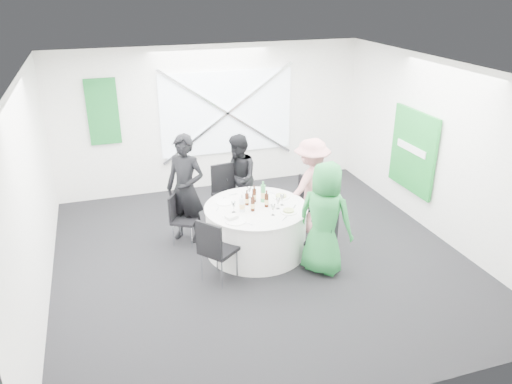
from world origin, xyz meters
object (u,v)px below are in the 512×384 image
object	(u,v)px
chair_back_right	(303,201)
clear_water_bottle	(242,205)
person_woman_pink	(311,186)
chair_front_left	(215,246)
person_man_back_left	(186,189)
person_man_back	(238,178)
green_water_bottle	(263,194)
banquet_table	(256,229)
chair_back_left	(180,215)
chair_front_right	(326,237)
chair_back	(226,189)
person_woman_green	(325,219)

from	to	relation	value
chair_back_right	clear_water_bottle	distance (m)	1.34
chair_back_right	person_woman_pink	bearing A→B (deg)	63.58
person_woman_pink	chair_front_left	bearing A→B (deg)	8.23
person_man_back_left	person_man_back	bearing A→B (deg)	63.45
chair_back_right	person_man_back_left	xyz separation A→B (m)	(-1.87, 0.30, 0.34)
green_water_bottle	clear_water_bottle	distance (m)	0.46
banquet_table	chair_back_left	size ratio (longest dim) A/B	1.90
person_man_back	green_water_bottle	world-z (taller)	person_man_back
chair_front_right	chair_front_left	size ratio (longest dim) A/B	0.88
clear_water_bottle	chair_front_left	bearing A→B (deg)	-134.89
chair_back_left	person_man_back	size ratio (longest dim) A/B	0.54
chair_back_left	chair_back_right	world-z (taller)	chair_back_right
chair_back	chair_front_right	xyz separation A→B (m)	(0.97, -1.91, -0.10)
chair_front_right	person_man_back	xyz separation A→B (m)	(-0.75, 1.95, 0.26)
chair_front_left	chair_back_right	bearing A→B (deg)	-97.34
green_water_bottle	banquet_table	bearing A→B (deg)	-138.61
person_man_back_left	person_woman_pink	distance (m)	2.03
chair_front_right	person_woman_green	distance (m)	0.35
green_water_bottle	chair_back	bearing A→B (deg)	107.38
banquet_table	chair_back	distance (m)	1.19
chair_back	person_woman_green	bearing A→B (deg)	-73.03
chair_back	green_water_bottle	distance (m)	1.10
chair_front_right	person_woman_pink	xyz separation A→B (m)	(0.27, 1.17, 0.30)
chair_back_right	banquet_table	bearing A→B (deg)	-90.00
banquet_table	person_woman_green	distance (m)	1.19
chair_back_right	green_water_bottle	world-z (taller)	green_water_bottle
banquet_table	person_man_back	world-z (taller)	person_man_back
chair_back	chair_back_left	bearing A→B (deg)	-157.33
person_woman_pink	person_man_back	bearing A→B (deg)	-58.64
chair_back	chair_front_left	bearing A→B (deg)	-117.37
chair_back_right	clear_water_bottle	world-z (taller)	clear_water_bottle
person_man_back_left	chair_front_left	bearing A→B (deg)	-46.58
chair_back	person_woman_green	world-z (taller)	person_woman_green
person_woman_green	person_woman_pink	bearing A→B (deg)	-57.98
person_man_back_left	banquet_table	bearing A→B (deg)	0.00
chair_back_left	chair_front_right	bearing A→B (deg)	-95.57
banquet_table	person_man_back	xyz separation A→B (m)	(0.07, 1.20, 0.38)
chair_back	person_man_back	distance (m)	0.28
banquet_table	person_woman_pink	size ratio (longest dim) A/B	0.98
person_man_back	person_woman_green	bearing A→B (deg)	21.98
green_water_bottle	chair_front_left	bearing A→B (deg)	-140.67
person_man_back	person_woman_pink	world-z (taller)	person_woman_pink
chair_back	person_man_back	xyz separation A→B (m)	(0.23, 0.04, 0.16)
person_man_back_left	person_woman_pink	world-z (taller)	person_man_back_left
person_woman_green	green_water_bottle	distance (m)	1.12
person_woman_pink	person_woman_green	xyz separation A→B (m)	(-0.33, -1.23, 0.03)
person_woman_pink	clear_water_bottle	bearing A→B (deg)	-0.29
chair_front_left	person_man_back	size ratio (longest dim) A/B	0.63
chair_back	chair_front_left	size ratio (longest dim) A/B	1.06
chair_front_left	person_man_back	bearing A→B (deg)	-64.05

